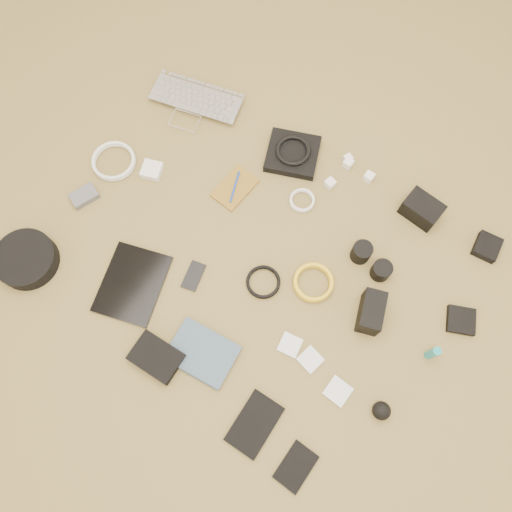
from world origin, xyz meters
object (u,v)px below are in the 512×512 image
Objects in this scene: tablet at (132,284)px; headphone_case at (26,259)px; dslr_camera at (422,209)px; phone at (194,276)px; paperback at (190,375)px; laptop at (192,109)px.

headphone_case is (-0.34, -0.14, 0.02)m from tablet.
dslr_camera is 1.28× the size of phone.
dslr_camera is at bearing -25.93° from paperback.
laptop is 0.93m from dslr_camera.
headphone_case is 0.99× the size of paperback.
dslr_camera is 0.97m from paperback.
paperback reaches higher than phone.
headphone_case reaches higher than phone.
paperback is at bearing -104.65° from dslr_camera.
dslr_camera is at bearing -7.54° from laptop.
headphone_case is at bearing -132.52° from dslr_camera.
dslr_camera is 0.63× the size of headphone_case.
laptop is at bearing 93.10° from tablet.
headphone_case is (-0.08, -0.81, 0.01)m from laptop.
tablet is at bearing 63.06° from paperback.
tablet is 2.55× the size of phone.
dslr_camera is 1.37m from headphone_case.
tablet is (0.26, -0.67, -0.01)m from laptop.
paperback reaches higher than tablet.
laptop is 1.70× the size of headphone_case.
tablet is at bearing 22.58° from headphone_case.
phone is at bearing 29.81° from headphone_case.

